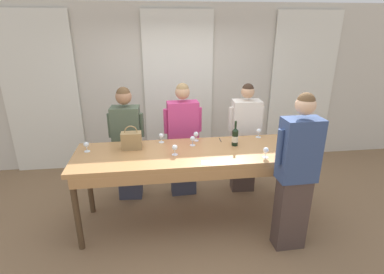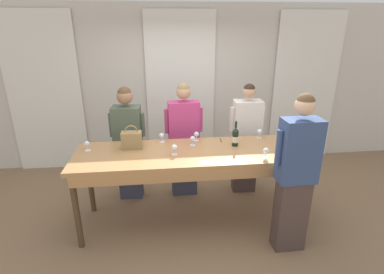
% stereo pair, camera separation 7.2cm
% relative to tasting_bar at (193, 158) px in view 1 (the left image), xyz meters
% --- Properties ---
extents(ground_plane, '(18.00, 18.00, 0.00)m').
position_rel_tasting_bar_xyz_m(ground_plane, '(0.00, 0.02, -0.91)').
color(ground_plane, '#846647').
extents(wall_back, '(12.00, 0.06, 2.80)m').
position_rel_tasting_bar_xyz_m(wall_back, '(0.00, 1.95, 0.49)').
color(wall_back, beige).
rests_on(wall_back, ground_plane).
extents(curtain_panel_left, '(1.19, 0.03, 2.69)m').
position_rel_tasting_bar_xyz_m(curtain_panel_left, '(-2.29, 1.88, 0.43)').
color(curtain_panel_left, white).
rests_on(curtain_panel_left, ground_plane).
extents(curtain_panel_center, '(1.19, 0.03, 2.69)m').
position_rel_tasting_bar_xyz_m(curtain_panel_center, '(0.00, 1.88, 0.43)').
color(curtain_panel_center, white).
rests_on(curtain_panel_center, ground_plane).
extents(curtain_panel_right, '(1.19, 0.03, 2.69)m').
position_rel_tasting_bar_xyz_m(curtain_panel_right, '(2.29, 1.88, 0.43)').
color(curtain_panel_right, white).
rests_on(curtain_panel_right, ground_plane).
extents(tasting_bar, '(2.86, 0.88, 1.00)m').
position_rel_tasting_bar_xyz_m(tasting_bar, '(0.00, 0.00, 0.00)').
color(tasting_bar, '#B27F4C').
rests_on(tasting_bar, ground_plane).
extents(wine_bottle, '(0.08, 0.08, 0.32)m').
position_rel_tasting_bar_xyz_m(wine_bottle, '(0.55, 0.14, 0.21)').
color(wine_bottle, black).
rests_on(wine_bottle, tasting_bar).
extents(handbag, '(0.25, 0.14, 0.30)m').
position_rel_tasting_bar_xyz_m(handbag, '(-0.74, 0.20, 0.20)').
color(handbag, '#997A4C').
rests_on(handbag, tasting_bar).
extents(wine_glass_front_left, '(0.07, 0.07, 0.13)m').
position_rel_tasting_bar_xyz_m(wine_glass_front_left, '(-1.28, 0.18, 0.17)').
color(wine_glass_front_left, white).
rests_on(wine_glass_front_left, tasting_bar).
extents(wine_glass_front_mid, '(0.07, 0.07, 0.13)m').
position_rel_tasting_bar_xyz_m(wine_glass_front_mid, '(0.81, -0.27, 0.17)').
color(wine_glass_front_mid, white).
rests_on(wine_glass_front_mid, tasting_bar).
extents(wine_glass_front_right, '(0.07, 0.07, 0.13)m').
position_rel_tasting_bar_xyz_m(wine_glass_front_right, '(-0.37, 0.37, 0.17)').
color(wine_glass_front_right, white).
rests_on(wine_glass_front_right, tasting_bar).
extents(wine_glass_center_left, '(0.07, 0.07, 0.13)m').
position_rel_tasting_bar_xyz_m(wine_glass_center_left, '(-0.23, -0.06, 0.17)').
color(wine_glass_center_left, white).
rests_on(wine_glass_center_left, tasting_bar).
extents(wine_glass_center_mid, '(0.07, 0.07, 0.13)m').
position_rel_tasting_bar_xyz_m(wine_glass_center_mid, '(0.95, 0.38, 0.17)').
color(wine_glass_center_mid, white).
rests_on(wine_glass_center_mid, tasting_bar).
extents(wine_glass_center_right, '(0.07, 0.07, 0.13)m').
position_rel_tasting_bar_xyz_m(wine_glass_center_right, '(0.09, 0.37, 0.17)').
color(wine_glass_center_right, white).
rests_on(wine_glass_center_right, tasting_bar).
extents(wine_glass_back_left, '(0.07, 0.07, 0.13)m').
position_rel_tasting_bar_xyz_m(wine_glass_back_left, '(0.02, 0.21, 0.17)').
color(wine_glass_back_left, white).
rests_on(wine_glass_back_left, tasting_bar).
extents(napkin, '(0.12, 0.12, 0.00)m').
position_rel_tasting_bar_xyz_m(napkin, '(0.10, -0.33, 0.09)').
color(napkin, white).
rests_on(napkin, tasting_bar).
extents(pen, '(0.01, 0.13, 0.01)m').
position_rel_tasting_bar_xyz_m(pen, '(0.41, 0.34, 0.09)').
color(pen, black).
rests_on(pen, tasting_bar).
extents(guest_olive_jacket, '(0.50, 0.28, 1.67)m').
position_rel_tasting_bar_xyz_m(guest_olive_jacket, '(-0.85, 0.73, -0.05)').
color(guest_olive_jacket, '#383D51').
rests_on(guest_olive_jacket, ground_plane).
extents(guest_pink_top, '(0.55, 0.23, 1.71)m').
position_rel_tasting_bar_xyz_m(guest_pink_top, '(-0.05, 0.73, -0.03)').
color(guest_pink_top, '#383D51').
rests_on(guest_pink_top, ground_plane).
extents(guest_cream_sweater, '(0.52, 0.28, 1.68)m').
position_rel_tasting_bar_xyz_m(guest_cream_sweater, '(0.88, 0.73, -0.06)').
color(guest_cream_sweater, '#473833').
rests_on(guest_cream_sweater, ground_plane).
extents(host_pouring, '(0.52, 0.25, 1.83)m').
position_rel_tasting_bar_xyz_m(host_pouring, '(1.04, -0.60, 0.03)').
color(host_pouring, '#473833').
rests_on(host_pouring, ground_plane).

